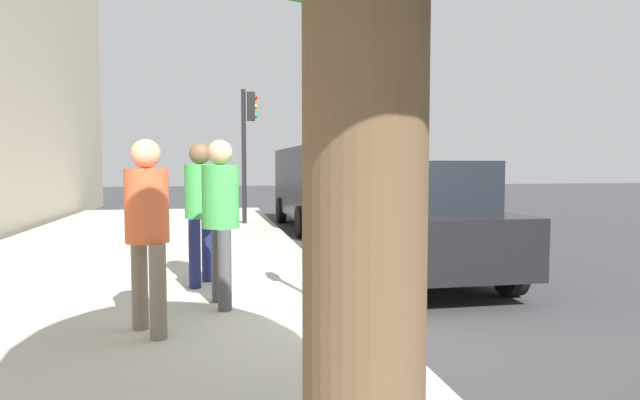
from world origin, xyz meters
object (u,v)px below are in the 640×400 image
at_px(pedestrian_at_meter, 220,208).
at_px(pedestrian_bystander, 147,219).
at_px(parking_meter, 313,212).
at_px(parked_sedan_near, 411,219).
at_px(traffic_signal, 248,133).
at_px(parked_van_far, 325,182).
at_px(parking_officer, 201,201).

xyz_separation_m(pedestrian_at_meter, pedestrian_bystander, (-0.86, 0.67, -0.03)).
distance_m(parking_meter, parked_sedan_near, 2.42).
bearing_deg(pedestrian_bystander, parked_sedan_near, 5.45).
bearing_deg(parked_sedan_near, traffic_signal, 16.69).
height_order(pedestrian_at_meter, parked_van_far, parked_van_far).
height_order(parked_van_far, traffic_signal, traffic_signal).
height_order(pedestrian_at_meter, pedestrian_bystander, pedestrian_at_meter).
bearing_deg(parking_meter, parking_officer, 53.79).
bearing_deg(traffic_signal, pedestrian_at_meter, 174.34).
height_order(parking_officer, traffic_signal, traffic_signal).
bearing_deg(parking_officer, traffic_signal, 104.13).
distance_m(parked_van_far, traffic_signal, 2.46).
bearing_deg(parked_van_far, pedestrian_bystander, 158.45).
xyz_separation_m(parking_officer, parked_sedan_near, (0.61, -3.12, -0.36)).
relative_size(pedestrian_at_meter, parked_van_far, 0.35).
bearing_deg(parked_van_far, pedestrian_at_meter, 160.48).
xyz_separation_m(parking_meter, pedestrian_bystander, (-1.03, 1.73, 0.05)).
xyz_separation_m(parked_sedan_near, traffic_signal, (6.80, 2.04, 1.68)).
relative_size(parking_officer, parked_van_far, 0.35).
height_order(pedestrian_bystander, parking_officer, parking_officer).
distance_m(parked_sedan_near, traffic_signal, 7.29).
bearing_deg(parking_officer, parking_meter, -13.73).
distance_m(parking_officer, traffic_signal, 7.60).
distance_m(parked_sedan_near, parked_van_far, 6.41).
bearing_deg(traffic_signal, parked_sedan_near, -163.31).
height_order(parking_officer, parked_van_far, parked_van_far).
bearing_deg(pedestrian_bystander, traffic_signal, 50.09).
bearing_deg(parked_van_far, traffic_signal, 78.99).
bearing_deg(parking_officer, parked_sedan_near, 33.57).
distance_m(parking_meter, parking_officer, 1.62).
bearing_deg(pedestrian_bystander, pedestrian_at_meter, 21.45).
xyz_separation_m(parking_meter, pedestrian_at_meter, (-0.17, 1.06, 0.08)).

